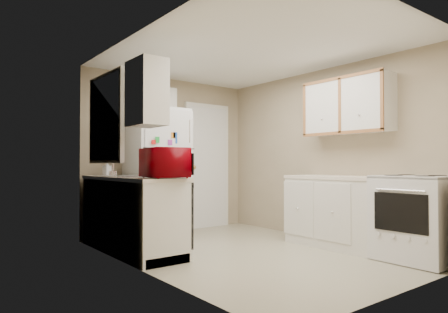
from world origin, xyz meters
TOP-DOWN VIEW (x-y plane):
  - floor at (0.00, 0.00)m, footprint 3.80×3.80m
  - ceiling at (0.00, 0.00)m, footprint 3.80×3.80m
  - wall_left at (-1.40, 0.00)m, footprint 3.80×3.80m
  - wall_right at (1.40, 0.00)m, footprint 3.80×3.80m
  - wall_back at (0.00, 1.90)m, footprint 2.80×2.80m
  - wall_front at (0.00, -1.90)m, footprint 2.80×2.80m
  - left_counter at (-1.10, 0.90)m, footprint 0.60×1.80m
  - dishwasher at (-0.81, 0.30)m, footprint 0.03×0.58m
  - sink at (-1.10, 1.05)m, footprint 0.54×0.74m
  - microwave at (-1.02, 0.23)m, footprint 0.62×0.40m
  - soap_bottle at (-1.15, 1.56)m, footprint 0.11×0.11m
  - window_blinds at (-1.36, 1.05)m, footprint 0.10×0.98m
  - upper_cabinet_left at (-1.25, 0.22)m, footprint 0.30×0.45m
  - refrigerator at (-0.44, 1.50)m, footprint 0.81×0.79m
  - cabinet_over_fridge at (-0.40, 1.75)m, footprint 0.70×0.30m
  - interior_door at (0.70, 1.86)m, footprint 0.86×0.06m
  - right_counter at (1.10, -0.80)m, footprint 0.60×2.00m
  - stove at (1.10, -1.46)m, footprint 0.64×0.79m
  - upper_cabinet_right at (1.25, -0.50)m, footprint 0.30×1.20m

SIDE VIEW (x-z plane):
  - floor at x=0.00m, z-range 0.00..0.00m
  - left_counter at x=-1.10m, z-range 0.00..0.90m
  - right_counter at x=1.10m, z-range 0.00..0.90m
  - stove at x=1.10m, z-range 0.00..0.94m
  - dishwasher at x=-0.81m, z-range 0.13..0.85m
  - sink at x=-1.10m, z-range 0.78..0.94m
  - refrigerator at x=-0.44m, z-range 0.00..1.84m
  - soap_bottle at x=-1.15m, z-range 0.90..1.10m
  - interior_door at x=0.70m, z-range -0.02..2.06m
  - microwave at x=-1.02m, z-range 0.86..1.24m
  - wall_left at x=-1.40m, z-range 1.20..1.20m
  - wall_right at x=1.40m, z-range 1.20..1.20m
  - wall_back at x=0.00m, z-range 1.20..1.20m
  - wall_front at x=0.00m, z-range 1.20..1.20m
  - window_blinds at x=-1.36m, z-range 1.06..2.14m
  - upper_cabinet_left at x=-1.25m, z-range 1.45..2.15m
  - upper_cabinet_right at x=1.25m, z-range 1.45..2.15m
  - cabinet_over_fridge at x=-0.40m, z-range 1.80..2.20m
  - ceiling at x=0.00m, z-range 2.40..2.40m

